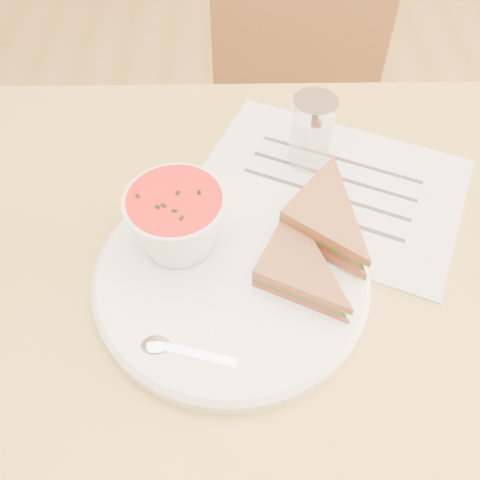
{
  "coord_description": "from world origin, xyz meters",
  "views": [
    {
      "loc": [
        -0.08,
        -0.35,
        1.25
      ],
      "look_at": [
        -0.08,
        0.0,
        0.8
      ],
      "focal_mm": 40.0,
      "sensor_mm": 36.0,
      "label": 1
    }
  ],
  "objects_px": {
    "soup_bowl": "(178,223)",
    "condiment_shaker": "(311,133)",
    "chair_far": "(289,174)",
    "dining_table": "(286,395)",
    "plate": "(231,278)"
  },
  "relations": [
    {
      "from": "dining_table",
      "to": "condiment_shaker",
      "type": "relative_size",
      "value": 9.93
    },
    {
      "from": "chair_far",
      "to": "condiment_shaker",
      "type": "bearing_deg",
      "value": 91.53
    },
    {
      "from": "chair_far",
      "to": "soup_bowl",
      "type": "height_order",
      "value": "soup_bowl"
    },
    {
      "from": "plate",
      "to": "soup_bowl",
      "type": "relative_size",
      "value": 2.77
    },
    {
      "from": "dining_table",
      "to": "chair_far",
      "type": "xyz_separation_m",
      "value": [
        0.04,
        0.49,
        0.04
      ]
    },
    {
      "from": "plate",
      "to": "soup_bowl",
      "type": "xyz_separation_m",
      "value": [
        -0.06,
        0.04,
        0.05
      ]
    },
    {
      "from": "dining_table",
      "to": "chair_far",
      "type": "relative_size",
      "value": 1.22
    },
    {
      "from": "dining_table",
      "to": "soup_bowl",
      "type": "height_order",
      "value": "soup_bowl"
    },
    {
      "from": "dining_table",
      "to": "condiment_shaker",
      "type": "xyz_separation_m",
      "value": [
        0.02,
        0.17,
        0.43
      ]
    },
    {
      "from": "chair_far",
      "to": "condiment_shaker",
      "type": "xyz_separation_m",
      "value": [
        -0.02,
        -0.32,
        0.39
      ]
    },
    {
      "from": "plate",
      "to": "chair_far",
      "type": "bearing_deg",
      "value": 75.98
    },
    {
      "from": "chair_far",
      "to": "soup_bowl",
      "type": "distance_m",
      "value": 0.64
    },
    {
      "from": "soup_bowl",
      "to": "condiment_shaker",
      "type": "height_order",
      "value": "condiment_shaker"
    },
    {
      "from": "plate",
      "to": "soup_bowl",
      "type": "distance_m",
      "value": 0.08
    },
    {
      "from": "plate",
      "to": "condiment_shaker",
      "type": "bearing_deg",
      "value": 61.53
    }
  ]
}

